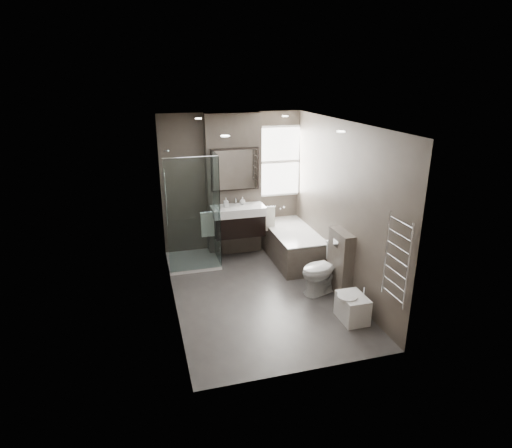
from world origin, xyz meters
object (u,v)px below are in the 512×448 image
object	(u,v)px
bathtub	(292,243)
bidet	(352,307)
vanity	(238,220)
toilet	(324,269)

from	to	relation	value
bathtub	bidet	world-z (taller)	bathtub
vanity	bidet	distance (m)	2.73
bathtub	vanity	bearing A→B (deg)	160.63
bathtub	bidet	xyz separation A→B (m)	(0.09, -2.16, -0.12)
bathtub	toilet	world-z (taller)	toilet
vanity	toilet	world-z (taller)	vanity
vanity	bathtub	world-z (taller)	vanity
vanity	bidet	xyz separation A→B (m)	(1.01, -2.48, -0.55)
bathtub	toilet	xyz separation A→B (m)	(0.05, -1.29, 0.07)
bathtub	toilet	bearing A→B (deg)	-88.00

